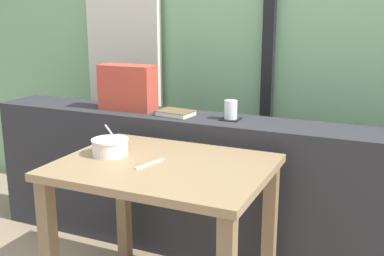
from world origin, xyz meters
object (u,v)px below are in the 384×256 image
fork_utensil (150,164)px  throw_pillow (128,88)px  breakfast_table (164,190)px  coaster_square (231,119)px  juice_glass (231,111)px  closed_book (175,113)px  soup_bowl (110,147)px

fork_utensil → throw_pillow: bearing=142.4°
breakfast_table → coaster_square: (0.10, 0.58, 0.21)m
throw_pillow → fork_utensil: 0.81m
throw_pillow → juice_glass: bearing=0.5°
juice_glass → fork_utensil: juice_glass is taller
breakfast_table → fork_utensil: (-0.05, -0.04, 0.13)m
throw_pillow → coaster_square: bearing=0.5°
fork_utensil → closed_book: bearing=119.8°
coaster_square → juice_glass: size_ratio=1.01×
coaster_square → soup_bowl: (-0.38, -0.57, -0.05)m
coaster_square → throw_pillow: throw_pillow is taller
throw_pillow → soup_bowl: 0.64m
closed_book → breakfast_table: bearing=-69.1°
juice_glass → throw_pillow: (-0.63, -0.01, 0.08)m
throw_pillow → fork_utensil: bearing=-52.0°
breakfast_table → soup_bowl: (-0.28, 0.01, 0.16)m
breakfast_table → fork_utensil: fork_utensil is taller
soup_bowl → juice_glass: bearing=56.4°
closed_book → fork_utensil: (0.16, -0.58, -0.09)m
coaster_square → soup_bowl: size_ratio=0.59×
fork_utensil → coaster_square: bearing=91.0°
closed_book → soup_bowl: soup_bowl is taller
breakfast_table → closed_book: bearing=110.9°
juice_glass → soup_bowl: bearing=-123.6°
closed_book → juice_glass: bearing=6.4°
closed_book → fork_utensil: size_ratio=1.23×
throw_pillow → fork_utensil: throw_pillow is taller
throw_pillow → fork_utensil: size_ratio=1.88×
coaster_square → juice_glass: (-0.00, -0.00, 0.05)m
soup_bowl → fork_utensil: bearing=-11.9°
throw_pillow → soup_bowl: (0.25, -0.57, -0.17)m
closed_book → throw_pillow: (-0.32, 0.03, 0.12)m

